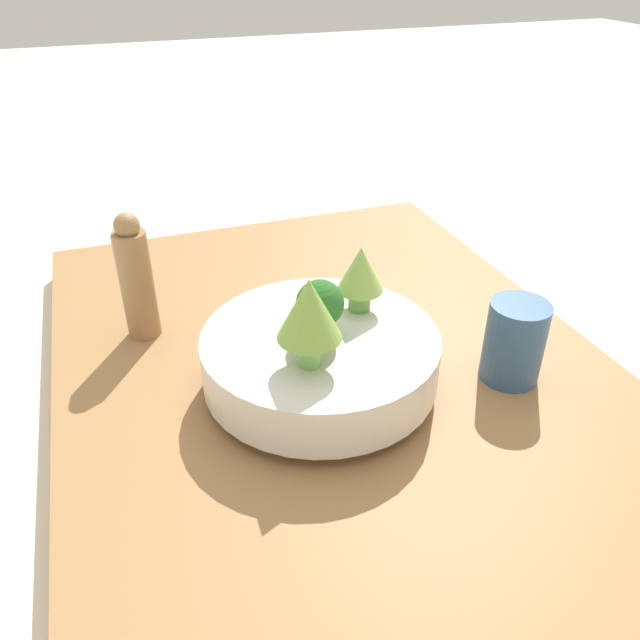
% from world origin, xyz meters
% --- Properties ---
extents(ground_plane, '(6.00, 6.00, 0.00)m').
position_xyz_m(ground_plane, '(0.00, 0.00, 0.00)').
color(ground_plane, beige).
extents(table, '(0.90, 0.66, 0.04)m').
position_xyz_m(table, '(0.00, 0.00, 0.02)').
color(table, '#9E7042').
rests_on(table, ground_plane).
extents(bowl, '(0.27, 0.27, 0.07)m').
position_xyz_m(bowl, '(0.04, -0.03, 0.09)').
color(bowl, silver).
rests_on(bowl, table).
extents(romanesco_piece_far, '(0.05, 0.05, 0.08)m').
position_xyz_m(romanesco_piece_far, '(-0.00, 0.03, 0.17)').
color(romanesco_piece_far, '#6BA34C').
rests_on(romanesco_piece_far, bowl).
extents(broccoli_floret_center, '(0.05, 0.05, 0.07)m').
position_xyz_m(broccoli_floret_center, '(0.04, -0.03, 0.15)').
color(broccoli_floret_center, '#7AB256').
rests_on(broccoli_floret_center, bowl).
extents(romanesco_piece_near, '(0.07, 0.07, 0.10)m').
position_xyz_m(romanesco_piece_near, '(0.09, -0.06, 0.18)').
color(romanesco_piece_near, '#7AB256').
rests_on(romanesco_piece_near, bowl).
extents(cup, '(0.07, 0.07, 0.10)m').
position_xyz_m(cup, '(0.10, 0.19, 0.09)').
color(cup, '#33567F').
rests_on(cup, table).
extents(pepper_mill, '(0.04, 0.04, 0.17)m').
position_xyz_m(pepper_mill, '(-0.15, -0.21, 0.13)').
color(pepper_mill, '#997047').
rests_on(pepper_mill, table).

